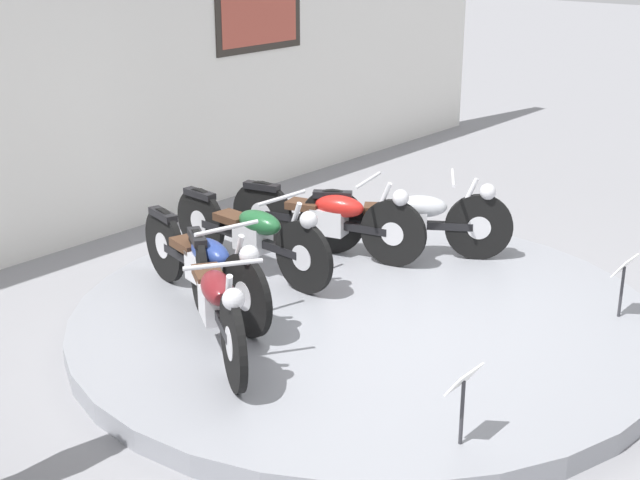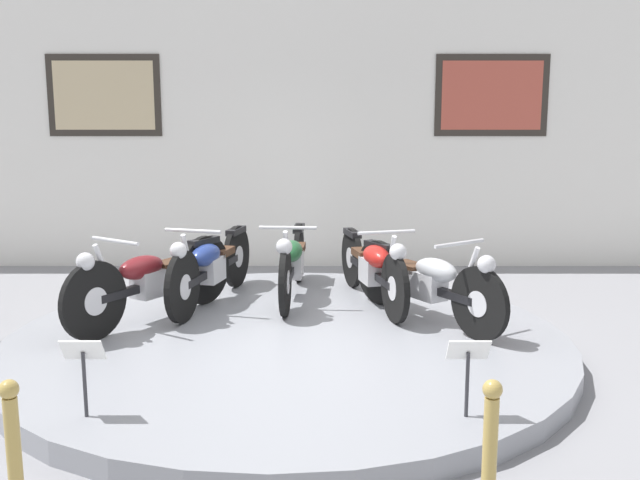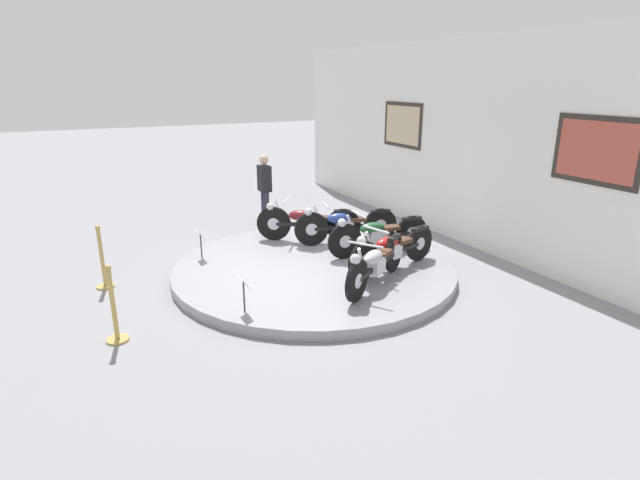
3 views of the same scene
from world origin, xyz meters
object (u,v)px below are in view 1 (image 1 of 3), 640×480
(motorcycle_green, at_px, (252,232))
(info_placard_front_centre, at_px, (624,273))
(motorcycle_blue, at_px, (205,262))
(info_placard_front_left, at_px, (463,389))
(motorcycle_red, at_px, (330,216))
(motorcycle_silver, at_px, (410,217))
(motorcycle_maroon, at_px, (215,297))

(motorcycle_green, xyz_separation_m, info_placard_front_centre, (1.19, -2.86, -0.01))
(motorcycle_blue, xyz_separation_m, info_placard_front_left, (-0.40, -2.64, -0.02))
(info_placard_front_left, bearing_deg, motorcycle_blue, 81.32)
(motorcycle_blue, xyz_separation_m, motorcycle_red, (1.57, -0.00, -0.01))
(motorcycle_blue, xyz_separation_m, motorcycle_silver, (2.02, -0.59, -0.01))
(motorcycle_maroon, distance_m, info_placard_front_left, 2.05)
(motorcycle_maroon, xyz_separation_m, motorcycle_red, (2.02, 0.58, -0.02))
(motorcycle_silver, distance_m, info_placard_front_centre, 2.05)
(motorcycle_red, height_order, motorcycle_silver, same)
(motorcycle_maroon, distance_m, info_placard_front_centre, 3.17)
(motorcycle_red, relative_size, motorcycle_silver, 1.15)
(motorcycle_green, relative_size, info_placard_front_left, 3.86)
(motorcycle_silver, xyz_separation_m, info_placard_front_centre, (-0.05, -2.05, -0.01))
(motorcycle_blue, distance_m, info_placard_front_centre, 3.29)
(motorcycle_blue, distance_m, motorcycle_green, 0.82)
(motorcycle_red, bearing_deg, motorcycle_maroon, -163.83)
(motorcycle_silver, relative_size, info_placard_front_left, 3.28)
(motorcycle_blue, relative_size, motorcycle_green, 0.98)
(motorcycle_maroon, height_order, motorcycle_silver, motorcycle_maroon)
(motorcycle_green, distance_m, info_placard_front_left, 3.10)
(motorcycle_green, xyz_separation_m, info_placard_front_left, (-1.18, -2.86, -0.01))
(motorcycle_green, height_order, info_placard_front_left, motorcycle_green)
(motorcycle_red, xyz_separation_m, info_placard_front_left, (-1.97, -2.63, -0.01))
(motorcycle_silver, xyz_separation_m, info_placard_front_left, (-2.42, -2.05, -0.01))
(motorcycle_maroon, xyz_separation_m, info_placard_front_left, (0.04, -2.05, -0.03))
(motorcycle_maroon, bearing_deg, motorcycle_silver, -0.05)
(motorcycle_blue, distance_m, motorcycle_red, 1.57)
(motorcycle_red, relative_size, info_placard_front_left, 3.76)
(info_placard_front_left, relative_size, info_placard_front_centre, 1.00)
(motorcycle_blue, bearing_deg, motorcycle_silver, -16.26)
(motorcycle_blue, relative_size, info_placard_front_centre, 3.81)
(motorcycle_green, height_order, motorcycle_red, motorcycle_green)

